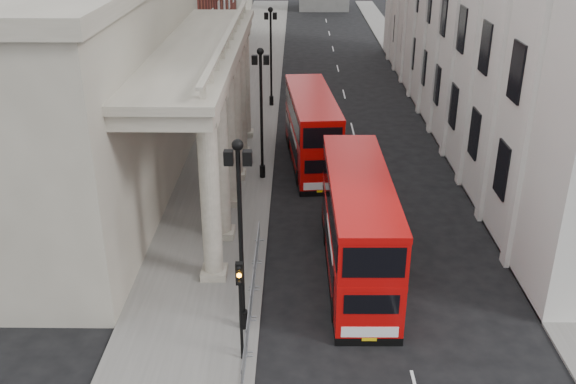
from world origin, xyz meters
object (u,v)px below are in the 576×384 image
Objects in this scene: lamp_post_south at (240,225)px; bus_near at (358,224)px; lamp_post_north at (271,50)px; bus_far at (312,128)px; pedestrian_b at (214,177)px; lamp_post_mid at (261,105)px; pedestrian_a at (212,211)px; traffic_light at (240,294)px; pedestrian_c at (227,148)px.

bus_near is (5.06, 4.66, -2.32)m from lamp_post_south.
lamp_post_south is at bearing -90.00° from lamp_post_north.
lamp_post_north is at bearing 98.25° from bus_far.
lamp_post_south is 4.44× the size of pedestrian_b.
pedestrian_a is at bearing -109.65° from lamp_post_mid.
lamp_post_north reaches higher than pedestrian_a.
lamp_post_mid is at bearing -143.89° from bus_far.
lamp_post_mid is 4.44× the size of pedestrian_b.
bus_far is (3.19, 18.82, -2.41)m from lamp_post_south.
bus_near is at bearing -87.84° from bus_far.
lamp_post_south is at bearing 92.84° from traffic_light.
bus_near is (5.06, -11.34, -2.32)m from lamp_post_mid.
pedestrian_b is at bearing 105.45° from pedestrian_a.
lamp_post_mid is 1.93× the size of traffic_light.
lamp_post_mid reaches higher than bus_near.
pedestrian_b is at bearing -98.78° from lamp_post_north.
pedestrian_b reaches higher than pedestrian_a.
pedestrian_a is (-2.42, 9.23, -3.94)m from lamp_post_south.
bus_near is 8.91m from pedestrian_a.
pedestrian_a is (-7.48, 4.56, -1.63)m from bus_near.
bus_near is at bearing 53.41° from traffic_light.
bus_far reaches higher than pedestrian_c.
lamp_post_mid is at bearing -90.00° from lamp_post_north.
pedestrian_a is at bearing 104.56° from pedestrian_b.
bus_far is at bearing 70.03° from pedestrian_a.
lamp_post_mid is at bearing -18.29° from pedestrian_c.
lamp_post_south is 32.00m from lamp_post_north.
lamp_post_south is 19.40m from pedestrian_c.
lamp_post_south reaches higher than traffic_light.
pedestrian_a is at bearing 104.70° from lamp_post_south.
pedestrian_c is (-2.54, 2.84, -3.86)m from lamp_post_mid.
lamp_post_south is 0.74× the size of bus_far.
bus_near is 1.02× the size of bus_far.
pedestrian_b is at bearing 130.39° from bus_near.
lamp_post_mid is 5.29m from pedestrian_b.
lamp_post_north is 23.24m from pedestrian_a.
lamp_post_north is 4.92× the size of pedestrian_a.
lamp_post_mid reaches higher than pedestrian_b.
lamp_post_south reaches higher than pedestrian_a.
lamp_post_mid and lamp_post_north have the same top height.
bus_near reaches higher than pedestrian_c.
lamp_post_mid is 4.47× the size of pedestrian_c.
bus_near is 14.28m from bus_far.
pedestrian_b is 5.11m from pedestrian_c.
lamp_post_mid reaches higher than pedestrian_a.
lamp_post_mid is at bearing 90.32° from traffic_light.
lamp_post_mid is 4.90m from bus_far.
lamp_post_mid is at bearing 80.69° from pedestrian_a.
bus_far is 5.91m from pedestrian_c.
lamp_post_south is 4.92× the size of pedestrian_a.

